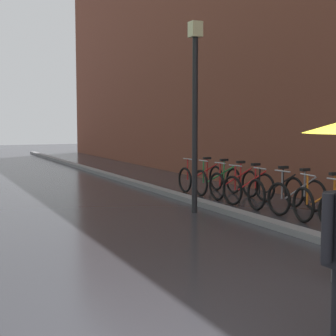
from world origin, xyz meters
name	(u,v)px	position (x,y,z in m)	size (l,w,h in m)	color
building_facade	(331,30)	(10.00, 10.00, 5.05)	(8.00, 36.00, 10.10)	brown
kerb_strip	(148,187)	(3.20, 10.00, 0.06)	(0.30, 36.00, 0.12)	slate
parked_bicycle_2	(325,202)	(4.51, 4.13, 0.38)	(1.14, 0.80, 0.96)	black
parked_bicycle_3	(297,196)	(4.53, 5.00, 0.38)	(1.12, 0.77, 0.96)	black
parked_bicycle_4	(275,192)	(4.48, 5.68, 0.38)	(1.10, 0.73, 0.96)	black
parked_bicycle_5	(249,188)	(4.37, 6.56, 0.38)	(1.16, 0.83, 0.96)	black
parked_bicycle_6	(234,184)	(4.44, 7.32, 0.38)	(1.11, 0.75, 0.96)	black
parked_bicycle_7	(217,181)	(4.41, 8.09, 0.38)	(1.09, 0.71, 0.96)	black
parked_bicycle_8	(201,178)	(4.34, 8.88, 0.38)	(1.11, 0.74, 0.96)	black
street_lamp_post	(195,102)	(2.60, 6.03, 2.37)	(0.24, 0.24, 4.04)	black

